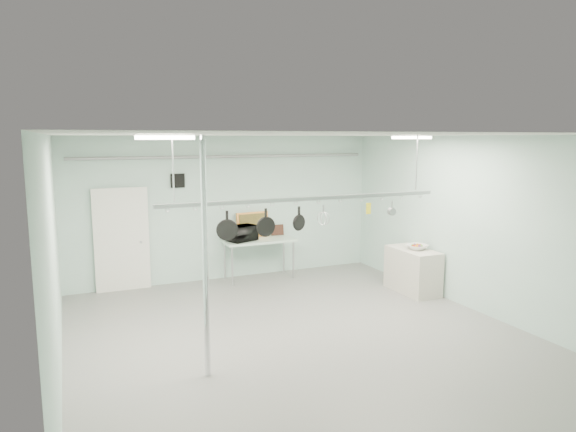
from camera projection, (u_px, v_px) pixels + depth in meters
name	position (u px, v px, depth m)	size (l,w,h in m)	color
floor	(303.00, 340.00, 8.10)	(8.00, 8.00, 0.00)	gray
ceiling	(304.00, 135.00, 7.62)	(7.00, 8.00, 0.02)	silver
back_wall	(228.00, 208.00, 11.47)	(7.00, 0.02, 3.20)	silver
right_wall	(479.00, 225.00, 9.24)	(0.02, 8.00, 3.20)	silver
door	(122.00, 241.00, 10.60)	(1.10, 0.10, 2.20)	silver
wall_vent	(178.00, 181.00, 10.92)	(0.30, 0.04, 0.30)	black
conduit_pipe	(228.00, 156.00, 11.22)	(0.07, 0.07, 6.60)	gray
chrome_pole	(205.00, 259.00, 6.64)	(0.08, 0.08, 3.20)	silver
prep_table	(259.00, 243.00, 11.47)	(1.60, 0.70, 0.91)	silver
side_cabinet	(413.00, 271.00, 10.55)	(0.60, 1.20, 0.90)	beige
pot_rack	(307.00, 197.00, 8.12)	(4.80, 0.06, 1.00)	#B7B7BC
light_panel_left	(165.00, 138.00, 6.03)	(0.65, 0.30, 0.05)	white
light_panel_right	(412.00, 138.00, 9.12)	(0.65, 0.30, 0.05)	white
microwave	(242.00, 233.00, 11.27)	(0.62, 0.42, 0.34)	black
coffee_canister	(254.00, 235.00, 11.44)	(0.15, 0.15, 0.20)	silver
painting_large	(253.00, 225.00, 11.68)	(0.78, 0.05, 0.58)	orange
painting_small	(277.00, 230.00, 11.94)	(0.30, 0.04, 0.25)	#351B12
fruit_bowl	(417.00, 247.00, 10.45)	(0.42, 0.42, 0.10)	silver
skillet_left	(227.00, 225.00, 7.65)	(0.32, 0.06, 0.43)	black
skillet_mid	(266.00, 223.00, 7.89)	(0.31, 0.06, 0.45)	black
skillet_right	(299.00, 218.00, 8.11)	(0.26, 0.06, 0.36)	black
whisk	(323.00, 216.00, 8.28)	(0.21, 0.21, 0.36)	#B2B1B6
grater	(368.00, 208.00, 8.61)	(0.08, 0.02, 0.21)	gold
saucepan	(392.00, 208.00, 8.79)	(0.13, 0.09, 0.24)	#B4B5B9
fruit_cluster	(417.00, 245.00, 10.44)	(0.24, 0.24, 0.09)	maroon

